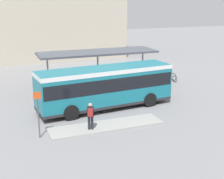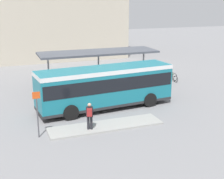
{
  "view_description": "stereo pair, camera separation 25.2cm",
  "coord_description": "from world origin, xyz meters",
  "px_view_note": "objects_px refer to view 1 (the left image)",
  "views": [
    {
      "loc": [
        -7.52,
        -20.86,
        7.82
      ],
      "look_at": [
        0.51,
        0.0,
        1.39
      ],
      "focal_mm": 50.0,
      "sensor_mm": 36.0,
      "label": 1
    },
    {
      "loc": [
        -7.28,
        -20.95,
        7.82
      ],
      "look_at": [
        0.51,
        0.0,
        1.39
      ],
      "focal_mm": 50.0,
      "sensor_mm": 36.0,
      "label": 2
    }
  ],
  "objects_px": {
    "bicycle_black": "(172,78)",
    "bicycle_green": "(170,76)",
    "city_bus": "(106,85)",
    "pedestrian_waiting": "(90,115)",
    "platform_sign": "(38,113)",
    "potted_planter_far_side": "(150,81)",
    "potted_planter_near_shelter": "(123,83)"
  },
  "relations": [
    {
      "from": "bicycle_black",
      "to": "bicycle_green",
      "type": "height_order",
      "value": "bicycle_green"
    },
    {
      "from": "bicycle_green",
      "to": "city_bus",
      "type": "bearing_deg",
      "value": 115.17
    },
    {
      "from": "city_bus",
      "to": "bicycle_black",
      "type": "distance_m",
      "value": 10.43
    },
    {
      "from": "pedestrian_waiting",
      "to": "platform_sign",
      "type": "relative_size",
      "value": 0.61
    },
    {
      "from": "city_bus",
      "to": "bicycle_green",
      "type": "relative_size",
      "value": 5.77
    },
    {
      "from": "pedestrian_waiting",
      "to": "bicycle_black",
      "type": "height_order",
      "value": "pedestrian_waiting"
    },
    {
      "from": "bicycle_green",
      "to": "platform_sign",
      "type": "xyz_separation_m",
      "value": [
        -14.57,
        -9.42,
        1.17
      ]
    },
    {
      "from": "pedestrian_waiting",
      "to": "potted_planter_far_side",
      "type": "relative_size",
      "value": 1.27
    },
    {
      "from": "pedestrian_waiting",
      "to": "bicycle_black",
      "type": "relative_size",
      "value": 1.12
    },
    {
      "from": "bicycle_black",
      "to": "potted_planter_far_side",
      "type": "xyz_separation_m",
      "value": [
        -3.34,
        -1.6,
        0.37
      ]
    },
    {
      "from": "city_bus",
      "to": "potted_planter_far_side",
      "type": "xyz_separation_m",
      "value": [
        5.58,
        3.62,
        -1.1
      ]
    },
    {
      "from": "bicycle_black",
      "to": "potted_planter_near_shelter",
      "type": "xyz_separation_m",
      "value": [
        -5.85,
        -1.19,
        0.34
      ]
    },
    {
      "from": "bicycle_green",
      "to": "potted_planter_far_side",
      "type": "height_order",
      "value": "potted_planter_far_side"
    },
    {
      "from": "bicycle_black",
      "to": "potted_planter_far_side",
      "type": "height_order",
      "value": "potted_planter_far_side"
    },
    {
      "from": "city_bus",
      "to": "bicycle_black",
      "type": "relative_size",
      "value": 6.79
    },
    {
      "from": "bicycle_black",
      "to": "bicycle_green",
      "type": "bearing_deg",
      "value": 153.36
    },
    {
      "from": "pedestrian_waiting",
      "to": "bicycle_green",
      "type": "xyz_separation_m",
      "value": [
        11.5,
        9.63,
        -0.71
      ]
    },
    {
      "from": "bicycle_black",
      "to": "bicycle_green",
      "type": "distance_m",
      "value": 0.7
    },
    {
      "from": "pedestrian_waiting",
      "to": "potted_planter_far_side",
      "type": "bearing_deg",
      "value": -29.05
    },
    {
      "from": "potted_planter_near_shelter",
      "to": "bicycle_black",
      "type": "bearing_deg",
      "value": 11.45
    },
    {
      "from": "potted_planter_near_shelter",
      "to": "potted_planter_far_side",
      "type": "xyz_separation_m",
      "value": [
        2.52,
        -0.41,
        0.03
      ]
    },
    {
      "from": "platform_sign",
      "to": "pedestrian_waiting",
      "type": "bearing_deg",
      "value": -3.93
    },
    {
      "from": "bicycle_green",
      "to": "potted_planter_near_shelter",
      "type": "height_order",
      "value": "potted_planter_near_shelter"
    },
    {
      "from": "city_bus",
      "to": "pedestrian_waiting",
      "type": "bearing_deg",
      "value": -127.57
    },
    {
      "from": "pedestrian_waiting",
      "to": "potted_planter_near_shelter",
      "type": "xyz_separation_m",
      "value": [
        5.42,
        7.79,
        -0.43
      ]
    },
    {
      "from": "bicycle_black",
      "to": "potted_planter_far_side",
      "type": "bearing_deg",
      "value": -72.56
    },
    {
      "from": "potted_planter_near_shelter",
      "to": "potted_planter_far_side",
      "type": "bearing_deg",
      "value": -9.29
    },
    {
      "from": "bicycle_green",
      "to": "platform_sign",
      "type": "bearing_deg",
      "value": 115.32
    },
    {
      "from": "city_bus",
      "to": "platform_sign",
      "type": "height_order",
      "value": "city_bus"
    },
    {
      "from": "bicycle_black",
      "to": "platform_sign",
      "type": "distance_m",
      "value": 16.86
    },
    {
      "from": "city_bus",
      "to": "bicycle_black",
      "type": "height_order",
      "value": "city_bus"
    },
    {
      "from": "bicycle_green",
      "to": "pedestrian_waiting",
      "type": "bearing_deg",
      "value": 122.4
    }
  ]
}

